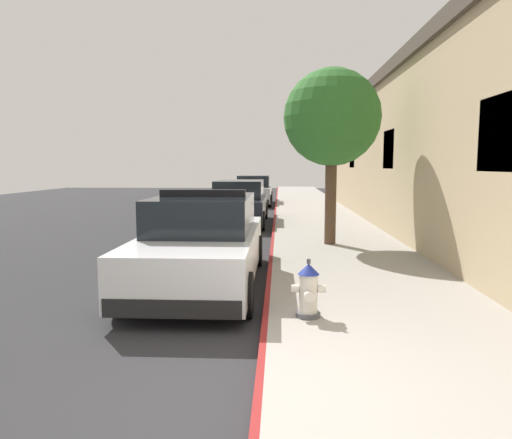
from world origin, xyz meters
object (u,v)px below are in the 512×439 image
object	(u,v)px
parked_car_silver_ahead	(239,203)
fire_hydrant	(308,290)
parked_car_dark_far	(254,191)
police_cruiser	(203,243)
street_tree	(332,118)

from	to	relation	value
parked_car_silver_ahead	fire_hydrant	xyz separation A→B (m)	(1.82, -10.86, -0.24)
fire_hydrant	parked_car_dark_far	bearing A→B (deg)	95.19
parked_car_silver_ahead	fire_hydrant	distance (m)	11.01
police_cruiser	fire_hydrant	bearing A→B (deg)	-51.07
parked_car_dark_far	street_tree	distance (m)	14.08
police_cruiser	parked_car_dark_far	xyz separation A→B (m)	(-0.05, 17.26, -0.00)
police_cruiser	street_tree	bearing A→B (deg)	54.59
fire_hydrant	street_tree	size ratio (longest dim) A/B	0.18
police_cruiser	street_tree	world-z (taller)	street_tree
police_cruiser	parked_car_dark_far	size ratio (longest dim) A/B	1.00
fire_hydrant	police_cruiser	bearing A→B (deg)	128.93
police_cruiser	parked_car_dark_far	bearing A→B (deg)	90.16
police_cruiser	parked_car_silver_ahead	world-z (taller)	police_cruiser
police_cruiser	parked_car_silver_ahead	distance (m)	8.74
police_cruiser	fire_hydrant	distance (m)	2.74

